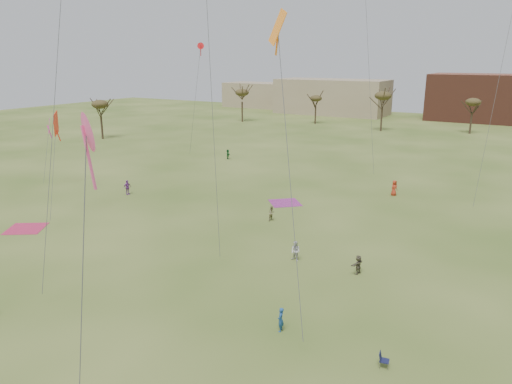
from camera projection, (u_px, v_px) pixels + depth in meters
The scene contains 15 objects.
ground at pixel (161, 317), 31.25m from camera, with size 260.00×260.00×0.00m, color #365119.
flyer_near_right at pixel (281, 320), 29.42m from camera, with size 0.56×0.37×1.55m, color navy.
spectator_fore_b at pixel (272, 213), 49.48m from camera, with size 0.76×0.59×1.56m, color #837D53.
spectator_fore_c at pixel (358, 265), 37.27m from camera, with size 1.41×0.45×1.52m, color brown.
spectator_mid_d at pixel (127, 187), 58.86m from camera, with size 1.06×0.44×1.81m, color purple.
spectator_mid_e at pixel (296, 251), 39.64m from camera, with size 0.82×0.64×1.68m, color silver.
flyer_far_a at pixel (228, 154), 79.49m from camera, with size 1.49×0.47×1.61m, color #22662F.
flyer_far_b at pixel (394, 188), 58.46m from camera, with size 0.92×0.60×1.89m, color #B7371F.
blanket_red at pixel (26, 229), 47.29m from camera, with size 3.39×3.39×0.03m, color #C72754.
blanket_plum at pixel (285, 203), 55.69m from camera, with size 3.30×3.30×0.03m, color #962E84.
camp_chair_center at pixel (384, 363), 26.08m from camera, with size 0.63×0.59×0.87m.
tree_line at pixel (415, 105), 96.32m from camera, with size 117.44×49.32×8.91m.
building_tan at pixel (332, 97), 142.40m from camera, with size 32.00×14.00×10.00m, color #937F60.
building_brick at pixel (482, 98), 126.64m from camera, with size 26.00×16.00×12.00m, color brown.
building_tan_west at pixel (256, 95), 163.20m from camera, with size 20.00×12.00×8.00m, color #937F60.
Camera 1 is at (19.50, -20.92, 16.16)m, focal length 33.95 mm.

